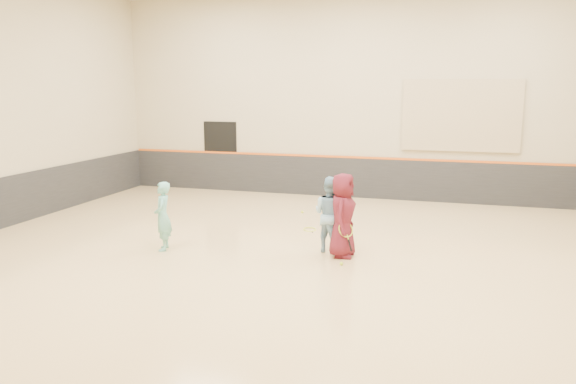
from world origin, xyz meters
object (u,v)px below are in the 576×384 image
(spare_racket, at_px, (310,228))
(instructor, at_px, (330,214))
(young_man, at_px, (343,215))
(girl, at_px, (163,216))

(spare_racket, bearing_deg, instructor, -62.07)
(young_man, bearing_deg, girl, 100.13)
(spare_racket, bearing_deg, girl, -135.82)
(instructor, relative_size, spare_racket, 2.30)
(instructor, distance_m, spare_racket, 1.90)
(instructor, distance_m, young_man, 0.39)
(girl, distance_m, young_man, 3.64)
(instructor, xyz_separation_m, spare_racket, (-0.82, 1.55, -0.72))
(instructor, height_order, spare_racket, instructor)
(instructor, height_order, young_man, young_man)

